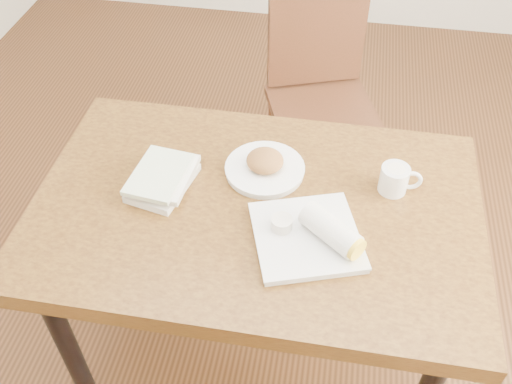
% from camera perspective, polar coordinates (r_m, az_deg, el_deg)
% --- Properties ---
extents(ground, '(4.00, 5.00, 0.01)m').
position_cam_1_polar(ground, '(2.22, 0.00, -14.82)').
color(ground, '#472814').
rests_on(ground, ground).
extents(table, '(1.26, 0.82, 0.75)m').
position_cam_1_polar(table, '(1.67, 0.00, -3.19)').
color(table, brown).
rests_on(table, ground).
extents(chair_far, '(0.54, 0.54, 0.95)m').
position_cam_1_polar(chair_far, '(2.42, 6.42, 10.51)').
color(chair_far, '#402012').
rests_on(chair_far, ground).
extents(plate_scone, '(0.24, 0.24, 0.08)m').
position_cam_1_polar(plate_scone, '(1.69, 0.89, 2.61)').
color(plate_scone, white).
rests_on(plate_scone, table).
extents(coffee_mug, '(0.12, 0.08, 0.08)m').
position_cam_1_polar(coffee_mug, '(1.67, 13.77, 1.29)').
color(coffee_mug, white).
rests_on(coffee_mug, table).
extents(plate_burrito, '(0.35, 0.35, 0.09)m').
position_cam_1_polar(plate_burrito, '(1.50, 5.81, -4.24)').
color(plate_burrito, white).
rests_on(plate_burrito, table).
extents(book_stack, '(0.19, 0.24, 0.06)m').
position_cam_1_polar(book_stack, '(1.66, -9.28, 1.36)').
color(book_stack, white).
rests_on(book_stack, table).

